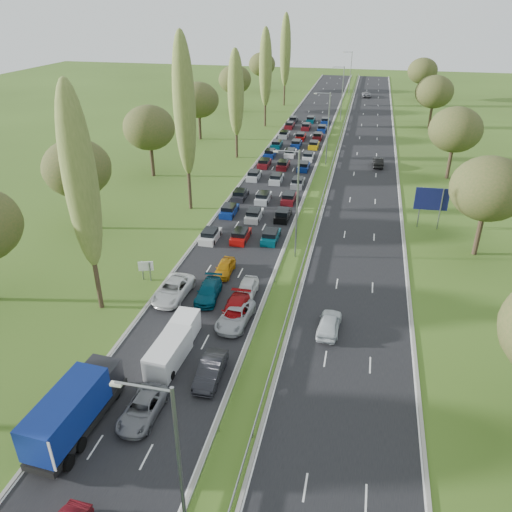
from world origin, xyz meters
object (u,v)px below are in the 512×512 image
Objects in this scene: blue_lorry at (76,408)px; white_van_rear at (170,351)px; near_car_2 at (173,290)px; white_van_front at (182,331)px; info_sign at (146,268)px; direction_sign at (431,201)px.

white_van_rear is at bearing 70.39° from blue_lorry.
blue_lorry is (-0.11, -16.91, 1.07)m from near_car_2.
white_van_front is at bearing 93.54° from white_van_rear.
info_sign reaches higher than white_van_rear.
info_sign is at bearing 128.83° from white_van_front.
blue_lorry is at bearing -110.01° from white_van_rear.
info_sign is (-7.00, 8.84, 0.37)m from white_van_front.
white_van_front is 2.32× the size of info_sign.
blue_lorry is 4.09× the size of info_sign.
blue_lorry is 1.76× the size of white_van_front.
white_van_front is 0.94× the size of direction_sign.
info_sign is at bearing 124.31° from white_van_rear.
direction_sign is at bearing 58.29° from white_van_rear.
direction_sign reaches higher than info_sign.
direction_sign is at bearing 60.82° from blue_lorry.
blue_lorry is 8.53m from white_van_rear.
near_car_2 is at bearing 93.15° from blue_lorry.
white_van_front reaches higher than near_car_2.
info_sign is (-3.79, 2.48, 0.55)m from near_car_2.
info_sign reaches higher than white_van_front.
direction_sign is at bearing 44.10° from near_car_2.
white_van_rear reaches higher than near_car_2.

